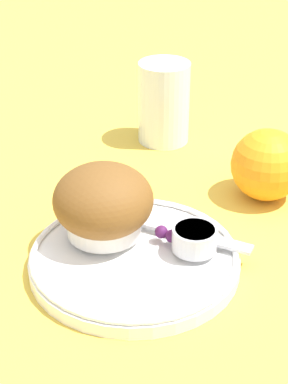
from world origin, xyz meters
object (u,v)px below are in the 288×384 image
orange_fruit (267,165)px  juice_glass (164,102)px  butter_knife (174,230)px  muffin (103,204)px

orange_fruit → juice_glass: 0.20m
butter_knife → orange_fruit: orange_fruit is taller
butter_knife → orange_fruit: size_ratio=1.98×
butter_knife → juice_glass: 0.27m
orange_fruit → juice_glass: (-0.19, 0.06, 0.01)m
muffin → butter_knife: bearing=37.3°
butter_knife → orange_fruit: bearing=68.7°
muffin → butter_knife: size_ratio=0.61×
muffin → juice_glass: bearing=111.0°
orange_fruit → juice_glass: juice_glass is taller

